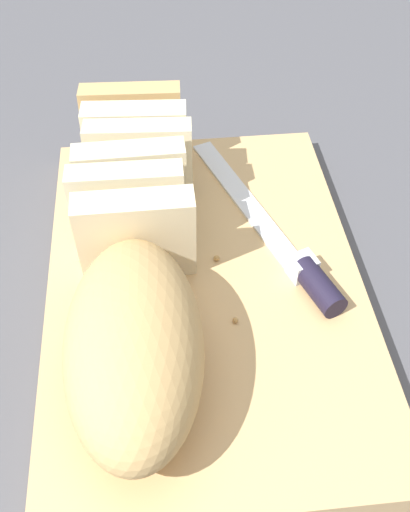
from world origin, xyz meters
The scene contains 6 objects.
ground_plane centered at (0.00, 0.00, 0.00)m, with size 3.00×3.00×0.00m, color #4C4C51.
cutting_board centered at (0.00, 0.00, 0.01)m, with size 0.40×0.27×0.02m, color tan.
bread_loaf centered at (-0.01, 0.06, 0.06)m, with size 0.37×0.11×0.09m.
bread_knife centered at (0.01, -0.08, 0.03)m, with size 0.24×0.11×0.02m.
crumb_near_knife centered at (-0.05, -0.02, 0.02)m, with size 0.00×0.00×0.00m, color tan.
crumb_near_loaf centered at (0.02, -0.01, 0.02)m, with size 0.01×0.01×0.01m, color tan.
Camera 1 is at (-0.34, 0.02, 0.42)m, focal length 42.37 mm.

